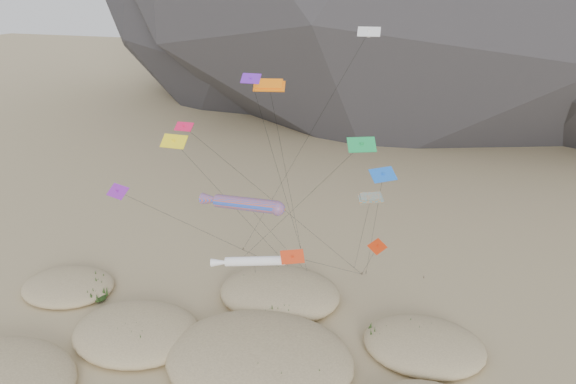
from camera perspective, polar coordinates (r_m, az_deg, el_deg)
name	(u,v)px	position (r m, az deg, el deg)	size (l,w,h in m)	color
dunes	(211,366)	(52.10, -7.86, -17.12)	(50.43, 35.61, 3.89)	#CCB789
dune_grass	(234,364)	(51.87, -5.54, -16.98)	(40.05, 29.88, 1.45)	black
kite_stakes	(314,269)	(67.35, 2.61, -7.86)	(22.77, 5.47, 0.30)	#3F2D1E
rainbow_tube_kite	(243,204)	(50.23, -4.55, -1.20)	(8.85, 15.39, 14.74)	#FA5A1A
white_tube_kite	(251,261)	(48.17, -3.79, -7.04)	(8.43, 15.68, 10.74)	white
orange_parafoil	(270,87)	(53.64, -1.89, 10.60)	(3.16, 11.42, 23.74)	orange
multi_parafoil	(370,199)	(47.60, 8.37, -0.72)	(5.00, 16.38, 15.88)	orange
delta_kites	(275,162)	(50.05, -1.33, 3.11)	(25.74, 22.53, 28.71)	#E51549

